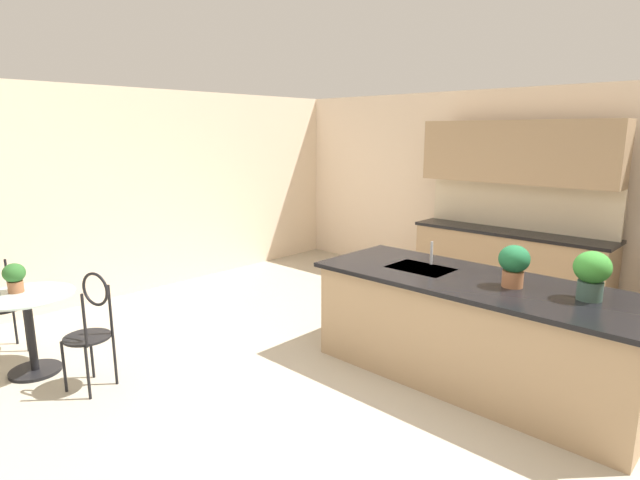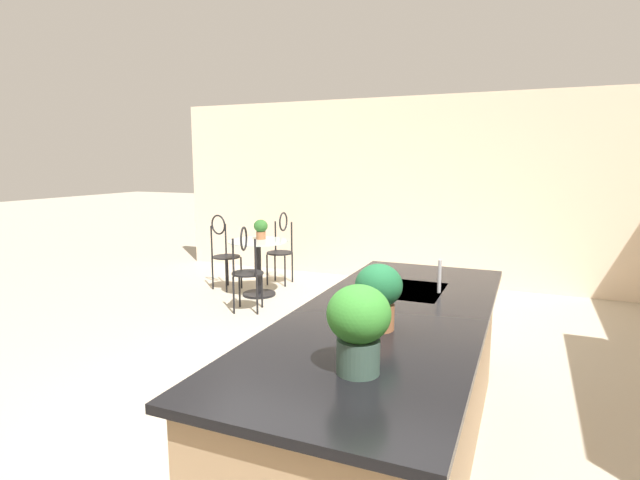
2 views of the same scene
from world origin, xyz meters
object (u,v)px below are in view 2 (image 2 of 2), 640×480
chair_near_window (246,265)px  chair_by_island (223,248)px  chair_toward_desk (281,245)px  potted_plant_on_table (261,228)px  potted_plant_counter_far (359,323)px  bistro_table (259,262)px  potted_plant_counter_near (379,292)px

chair_near_window → chair_by_island: same height
chair_near_window → chair_toward_desk: size_ratio=1.00×
potted_plant_on_table → potted_plant_counter_far: bearing=34.4°
chair_toward_desk → potted_plant_counter_far: potted_plant_counter_far is taller
chair_by_island → chair_toward_desk: size_ratio=1.00×
bistro_table → potted_plant_counter_far: (3.80, 2.66, 0.68)m
bistro_table → chair_by_island: bearing=-101.4°
chair_by_island → potted_plant_on_table: (-0.01, 0.60, 0.32)m
chair_toward_desk → potted_plant_counter_near: 4.80m
chair_near_window → chair_by_island: 1.22m
bistro_table → potted_plant_counter_near: bearing=38.5°
chair_near_window → chair_by_island: bearing=-133.7°
potted_plant_on_table → bistro_table: bearing=14.3°
chair_near_window → potted_plant_counter_near: 3.49m
bistro_table → potted_plant_counter_near: 4.21m
chair_by_island → bistro_table: bearing=78.6°
bistro_table → potted_plant_counter_near: potted_plant_counter_near is taller
chair_toward_desk → potted_plant_on_table: 0.68m
bistro_table → potted_plant_on_table: (-0.14, -0.03, 0.44)m
potted_plant_counter_far → chair_by_island: bearing=-140.0°
potted_plant_counter_near → chair_near_window: bearing=-137.3°
chair_by_island → potted_plant_counter_near: 4.70m
bistro_table → potted_plant_counter_far: 4.69m
bistro_table → potted_plant_counter_far: bearing=35.0°
potted_plant_counter_far → chair_near_window: bearing=-141.9°
chair_by_island → potted_plant_counter_near: (3.38, 3.22, 0.54)m
chair_by_island → chair_toward_desk: 0.85m
chair_near_window → potted_plant_on_table: bearing=-161.6°
bistro_table → potted_plant_counter_far: size_ratio=2.17×
bistro_table → chair_toward_desk: bearing=-176.9°
chair_near_window → potted_plant_counter_far: bearing=38.1°
potted_plant_on_table → chair_near_window: bearing=18.4°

